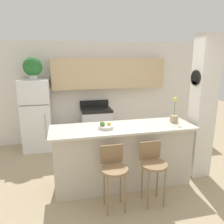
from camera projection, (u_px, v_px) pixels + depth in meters
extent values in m
plane|color=tan|center=(122.00, 183.00, 3.87)|extent=(14.00, 14.00, 0.00)
cube|color=white|center=(99.00, 92.00, 5.76)|extent=(5.60, 0.06, 2.55)
cube|color=tan|center=(109.00, 73.00, 5.51)|extent=(2.84, 0.32, 0.74)
cube|color=silver|center=(94.00, 80.00, 5.49)|extent=(0.65, 0.28, 0.12)
cube|color=white|center=(202.00, 108.00, 3.89)|extent=(0.36, 0.32, 2.55)
cylinder|color=black|center=(196.00, 78.00, 3.72)|extent=(0.02, 0.26, 0.26)
cylinder|color=white|center=(195.00, 78.00, 3.72)|extent=(0.01, 0.23, 0.23)
cube|color=beige|center=(123.00, 157.00, 3.74)|extent=(2.27, 0.61, 1.01)
cube|color=beige|center=(123.00, 128.00, 3.62)|extent=(2.39, 0.73, 0.04)
cube|color=white|center=(38.00, 126.00, 5.21)|extent=(0.66, 0.67, 1.14)
cube|color=white|center=(35.00, 91.00, 5.01)|extent=(0.66, 0.67, 0.54)
cube|color=#333333|center=(34.00, 105.00, 4.76)|extent=(0.62, 0.01, 0.01)
cylinder|color=#B2B2B7|center=(46.00, 127.00, 4.92)|extent=(0.02, 0.02, 0.63)
cube|color=silver|center=(96.00, 127.00, 5.59)|extent=(0.75, 0.62, 0.85)
cube|color=black|center=(96.00, 110.00, 5.48)|extent=(0.75, 0.62, 0.06)
cube|color=black|center=(94.00, 103.00, 5.73)|extent=(0.75, 0.04, 0.16)
cube|color=black|center=(98.00, 129.00, 5.28)|extent=(0.45, 0.01, 0.27)
cylinder|color=olive|center=(114.00, 169.00, 3.05)|extent=(0.39, 0.39, 0.03)
cube|color=olive|center=(112.00, 154.00, 3.17)|extent=(0.33, 0.02, 0.28)
cylinder|color=olive|center=(108.00, 196.00, 2.98)|extent=(0.02, 0.02, 0.62)
cylinder|color=olive|center=(125.00, 194.00, 3.04)|extent=(0.02, 0.02, 0.62)
cylinder|color=olive|center=(104.00, 186.00, 3.22)|extent=(0.02, 0.02, 0.62)
cylinder|color=olive|center=(121.00, 184.00, 3.28)|extent=(0.02, 0.02, 0.62)
cylinder|color=olive|center=(154.00, 165.00, 3.18)|extent=(0.39, 0.39, 0.03)
cube|color=olive|center=(150.00, 150.00, 3.30)|extent=(0.33, 0.02, 0.28)
cylinder|color=olive|center=(148.00, 191.00, 3.12)|extent=(0.02, 0.02, 0.62)
cylinder|color=olive|center=(165.00, 188.00, 3.17)|extent=(0.02, 0.02, 0.62)
cylinder|color=olive|center=(142.00, 181.00, 3.35)|extent=(0.02, 0.02, 0.62)
cylinder|color=olive|center=(157.00, 179.00, 3.41)|extent=(0.02, 0.02, 0.62)
cylinder|color=silver|center=(33.00, 77.00, 4.93)|extent=(0.19, 0.19, 0.12)
sphere|color=#286B2D|center=(33.00, 67.00, 4.88)|extent=(0.42, 0.42, 0.42)
cube|color=tan|center=(174.00, 119.00, 3.84)|extent=(0.11, 0.11, 0.12)
cylinder|color=#386633|center=(175.00, 108.00, 3.79)|extent=(0.01, 0.01, 0.27)
sphere|color=#DBCC4C|center=(175.00, 99.00, 3.75)|extent=(0.07, 0.07, 0.07)
cylinder|color=silver|center=(106.00, 127.00, 3.51)|extent=(0.25, 0.25, 0.05)
sphere|color=gold|center=(109.00, 124.00, 3.52)|extent=(0.06, 0.06, 0.06)
sphere|color=#4C7F2D|center=(102.00, 124.00, 3.48)|extent=(0.09, 0.09, 0.09)
cylinder|color=black|center=(62.00, 142.00, 5.21)|extent=(0.28, 0.28, 0.38)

